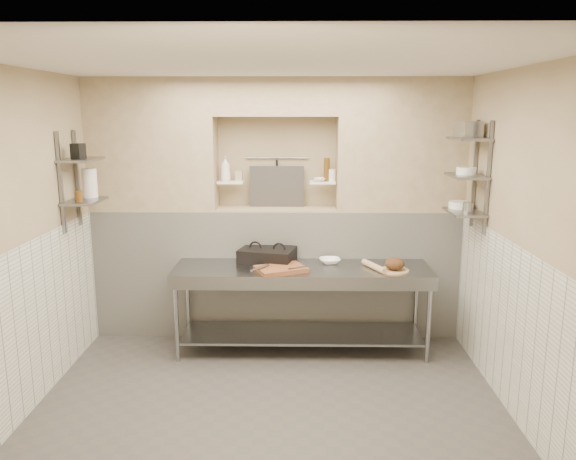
{
  "coord_description": "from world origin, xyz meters",
  "views": [
    {
      "loc": [
        0.22,
        -4.3,
        2.45
      ],
      "look_at": [
        0.14,
        0.9,
        1.35
      ],
      "focal_mm": 35.0,
      "sensor_mm": 36.0,
      "label": 1
    }
  ],
  "objects_px": {
    "bowl_alcove": "(319,180)",
    "panini_press": "(267,255)",
    "rolling_pin": "(374,266)",
    "bread_loaf": "(395,264)",
    "mixing_bowl": "(330,261)",
    "jug_left": "(90,183)",
    "prep_table": "(302,292)",
    "bottle_soap": "(225,169)",
    "cutting_board": "(281,269)"
  },
  "relations": [
    {
      "from": "cutting_board",
      "to": "bottle_soap",
      "type": "relative_size",
      "value": 1.74
    },
    {
      "from": "rolling_pin",
      "to": "bottle_soap",
      "type": "bearing_deg",
      "value": 158.82
    },
    {
      "from": "bottle_soap",
      "to": "jug_left",
      "type": "height_order",
      "value": "bottle_soap"
    },
    {
      "from": "mixing_bowl",
      "to": "panini_press",
      "type": "bearing_deg",
      "value": 177.14
    },
    {
      "from": "mixing_bowl",
      "to": "prep_table",
      "type": "bearing_deg",
      "value": -149.49
    },
    {
      "from": "panini_press",
      "to": "bread_loaf",
      "type": "distance_m",
      "value": 1.32
    },
    {
      "from": "mixing_bowl",
      "to": "bread_loaf",
      "type": "distance_m",
      "value": 0.69
    },
    {
      "from": "bread_loaf",
      "to": "panini_press",
      "type": "bearing_deg",
      "value": 165.91
    },
    {
      "from": "cutting_board",
      "to": "bowl_alcove",
      "type": "bearing_deg",
      "value": 58.85
    },
    {
      "from": "bread_loaf",
      "to": "jug_left",
      "type": "relative_size",
      "value": 0.69
    },
    {
      "from": "bottle_soap",
      "to": "mixing_bowl",
      "type": "bearing_deg",
      "value": -19.02
    },
    {
      "from": "bread_loaf",
      "to": "bottle_soap",
      "type": "bearing_deg",
      "value": 158.86
    },
    {
      "from": "mixing_bowl",
      "to": "bread_loaf",
      "type": "bearing_deg",
      "value": -24.79
    },
    {
      "from": "panini_press",
      "to": "rolling_pin",
      "type": "distance_m",
      "value": 1.11
    },
    {
      "from": "cutting_board",
      "to": "mixing_bowl",
      "type": "distance_m",
      "value": 0.58
    },
    {
      "from": "prep_table",
      "to": "panini_press",
      "type": "relative_size",
      "value": 4.12
    },
    {
      "from": "rolling_pin",
      "to": "bread_loaf",
      "type": "bearing_deg",
      "value": -20.84
    },
    {
      "from": "prep_table",
      "to": "rolling_pin",
      "type": "height_order",
      "value": "rolling_pin"
    },
    {
      "from": "prep_table",
      "to": "rolling_pin",
      "type": "bearing_deg",
      "value": -3.44
    },
    {
      "from": "panini_press",
      "to": "jug_left",
      "type": "xyz_separation_m",
      "value": [
        -1.75,
        -0.17,
        0.78
      ]
    },
    {
      "from": "jug_left",
      "to": "panini_press",
      "type": "bearing_deg",
      "value": 5.53
    },
    {
      "from": "bowl_alcove",
      "to": "prep_table",
      "type": "bearing_deg",
      "value": -109.24
    },
    {
      "from": "mixing_bowl",
      "to": "bottle_soap",
      "type": "relative_size",
      "value": 0.8
    },
    {
      "from": "panini_press",
      "to": "rolling_pin",
      "type": "xyz_separation_m",
      "value": [
        1.08,
        -0.25,
        -0.04
      ]
    },
    {
      "from": "bowl_alcove",
      "to": "panini_press",
      "type": "bearing_deg",
      "value": -148.84
    },
    {
      "from": "panini_press",
      "to": "bread_loaf",
      "type": "xyz_separation_m",
      "value": [
        1.28,
        -0.32,
        0.0
      ]
    },
    {
      "from": "prep_table",
      "to": "bottle_soap",
      "type": "distance_m",
      "value": 1.56
    },
    {
      "from": "cutting_board",
      "to": "jug_left",
      "type": "bearing_deg",
      "value": 175.26
    },
    {
      "from": "rolling_pin",
      "to": "bowl_alcove",
      "type": "bearing_deg",
      "value": 132.61
    },
    {
      "from": "panini_press",
      "to": "mixing_bowl",
      "type": "distance_m",
      "value": 0.66
    },
    {
      "from": "prep_table",
      "to": "bread_loaf",
      "type": "height_order",
      "value": "bread_loaf"
    },
    {
      "from": "bottle_soap",
      "to": "panini_press",
      "type": "bearing_deg",
      "value": -37.23
    },
    {
      "from": "cutting_board",
      "to": "bowl_alcove",
      "type": "xyz_separation_m",
      "value": [
        0.4,
        0.66,
        0.81
      ]
    },
    {
      "from": "bottle_soap",
      "to": "bread_loaf",
      "type": "bearing_deg",
      "value": -21.14
    },
    {
      "from": "bottle_soap",
      "to": "bowl_alcove",
      "type": "distance_m",
      "value": 1.02
    },
    {
      "from": "bottle_soap",
      "to": "jug_left",
      "type": "bearing_deg",
      "value": -157.95
    },
    {
      "from": "mixing_bowl",
      "to": "bottle_soap",
      "type": "xyz_separation_m",
      "value": [
        -1.12,
        0.39,
        0.92
      ]
    },
    {
      "from": "prep_table",
      "to": "panini_press",
      "type": "height_order",
      "value": "panini_press"
    },
    {
      "from": "prep_table",
      "to": "cutting_board",
      "type": "bearing_deg",
      "value": -149.68
    },
    {
      "from": "prep_table",
      "to": "rolling_pin",
      "type": "relative_size",
      "value": 6.54
    },
    {
      "from": "mixing_bowl",
      "to": "cutting_board",
      "type": "bearing_deg",
      "value": -149.57
    },
    {
      "from": "bread_loaf",
      "to": "bowl_alcove",
      "type": "relative_size",
      "value": 1.53
    },
    {
      "from": "bowl_alcove",
      "to": "bottle_soap",
      "type": "bearing_deg",
      "value": 178.89
    },
    {
      "from": "panini_press",
      "to": "bottle_soap",
      "type": "distance_m",
      "value": 1.05
    },
    {
      "from": "prep_table",
      "to": "panini_press",
      "type": "distance_m",
      "value": 0.53
    },
    {
      "from": "prep_table",
      "to": "panini_press",
      "type": "bearing_deg",
      "value": 150.7
    },
    {
      "from": "mixing_bowl",
      "to": "bowl_alcove",
      "type": "height_order",
      "value": "bowl_alcove"
    },
    {
      "from": "cutting_board",
      "to": "jug_left",
      "type": "distance_m",
      "value": 2.09
    },
    {
      "from": "mixing_bowl",
      "to": "rolling_pin",
      "type": "relative_size",
      "value": 0.55
    },
    {
      "from": "mixing_bowl",
      "to": "jug_left",
      "type": "distance_m",
      "value": 2.55
    }
  ]
}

